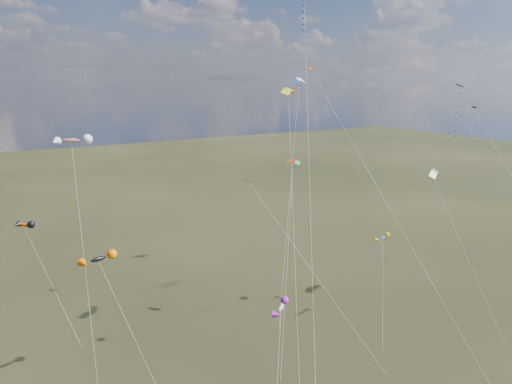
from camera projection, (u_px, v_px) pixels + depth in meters
diamond_black_high at (465, 124)px, 57.55m from camera, size 2.03×24.32×30.70m
diamond_navy_tall at (305, 47)px, 54.74m from camera, size 18.14×28.72×41.21m
diamond_black_mid at (292, 242)px, 49.71m from camera, size 10.55×13.18×20.56m
diamond_navy_right at (478, 141)px, 59.11m from camera, size 7.50×17.15×27.87m
diamond_orange_center at (370, 174)px, 50.28m from camera, size 6.28×25.78×32.63m
parafoil_yellow at (289, 91)px, 52.87m from camera, size 9.39×16.02×30.72m
parafoil_blue_white at (299, 81)px, 72.70m from camera, size 15.85×18.33×31.76m
parafoil_striped at (435, 172)px, 63.96m from camera, size 4.77×16.34×19.40m
parafoil_tricolor at (293, 163)px, 57.10m from camera, size 9.98×12.55×21.76m
novelty_black_orange at (99, 259)px, 47.17m from camera, size 5.44×11.02×13.78m
novelty_orange_black at (24, 225)px, 56.77m from camera, size 5.53×10.07×14.17m
novelty_white_purple at (281, 308)px, 38.03m from camera, size 7.01×8.87×13.20m
novelty_redwhite_stripe at (71, 141)px, 51.00m from camera, size 4.14×14.97×25.24m
novelty_blue_yellow at (383, 238)px, 59.23m from camera, size 6.90×7.38×11.65m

